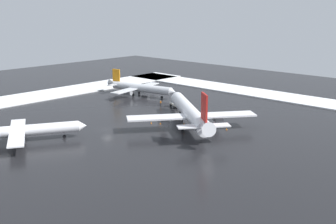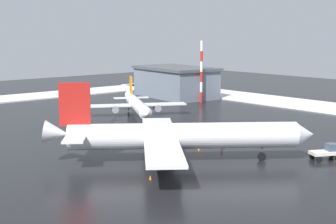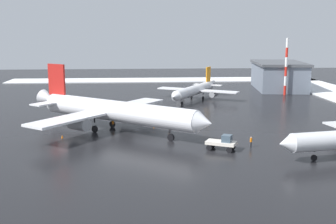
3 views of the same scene
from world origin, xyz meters
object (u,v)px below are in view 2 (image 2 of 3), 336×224
Objects in this scene: ground_crew_mid_apron at (222,144)px; ground_crew_near_tug at (165,153)px; pushback_tug at (327,152)px; antenna_mast at (201,72)px; airplane_distant_tail at (137,105)px; traffic_cone_near_nose at (202,145)px; cargo_hangar at (176,82)px; airplane_parked_starboard at (177,136)px; traffic_cone_mid_line at (199,149)px; traffic_cone_wingtip_side at (150,177)px; ground_crew_beside_wing at (336,147)px.

ground_crew_mid_apron and ground_crew_near_tug have the same top height.
pushback_tug is 64.76m from antenna_mast.
antenna_mast reaches higher than ground_crew_near_tug.
airplane_distant_tail is at bearing 114.43° from pushback_tug.
cargo_hangar is at bearing -37.85° from traffic_cone_near_nose.
ground_crew_mid_apron is 10.86m from ground_crew_near_tug.
airplane_parked_starboard is at bearing 78.25° from ground_crew_near_tug.
ground_crew_near_tug is 0.06× the size of cargo_hangar.
pushback_tug is at bearing -156.39° from traffic_cone_near_nose.
traffic_cone_mid_line is at bearing 148.30° from cargo_hangar.
antenna_mast reaches higher than airplane_distant_tail.
pushback_tug is (-13.92, -17.77, -2.65)m from airplane_parked_starboard.
airplane_parked_starboard is at bearing 132.30° from antenna_mast.
airplane_parked_starboard is 40.87m from airplane_distant_tail.
airplane_parked_starboard is 2.04× the size of antenna_mast.
traffic_cone_wingtip_side is (-6.96, 8.38, -0.70)m from ground_crew_near_tug.
traffic_cone_mid_line is 17.91m from traffic_cone_wingtip_side.
traffic_cone_near_nose is at bearing 156.82° from ground_crew_beside_wing.
airplane_distant_tail is 46.07× the size of traffic_cone_wingtip_side.
airplane_distant_tail is 38.85m from ground_crew_near_tug.
antenna_mast is (7.53, -27.55, 5.54)m from airplane_distant_tail.
traffic_cone_wingtip_side is (-4.46, 8.61, -3.65)m from airplane_parked_starboard.
airplane_parked_starboard reaches higher than traffic_cone_near_nose.
airplane_distant_tail reaches higher than ground_crew_near_tug.
airplane_distant_tail is 14.82× the size of ground_crew_mid_apron.
pushback_tug is 2.98× the size of ground_crew_near_tug.
pushback_tug is (-49.59, 2.15, -1.45)m from airplane_distant_tail.
pushback_tug reaches higher than ground_crew_near_tug.
traffic_cone_near_nose is (-51.49, 40.01, -4.17)m from cargo_hangar.
pushback_tug is at bearing -109.71° from traffic_cone_wingtip_side.
ground_crew_near_tug is 73.31m from cargo_hangar.
antenna_mast is at bearing 95.51° from ground_crew_beside_wing.
airplane_parked_starboard is at bearing 115.35° from traffic_cone_near_nose.
antenna_mast is (55.66, -24.81, 7.30)m from ground_crew_beside_wing.
ground_crew_near_tug is (2.50, 0.23, -2.96)m from airplane_parked_starboard.
traffic_cone_mid_line is (3.13, -7.61, -3.65)m from airplane_parked_starboard.
ground_crew_beside_wing is (-48.13, -2.74, -1.76)m from airplane_distant_tail.
traffic_cone_mid_line is at bearing 167.64° from ground_crew_near_tug.
antenna_mast is at bearing -44.38° from traffic_cone_near_nose.
ground_crew_mid_apron is at bearing 138.91° from antenna_mast.
airplane_parked_starboard reaches higher than cargo_hangar.
antenna_mast reaches higher than traffic_cone_wingtip_side.
ground_crew_mid_apron is (14.72, 7.28, -0.31)m from pushback_tug.
traffic_cone_wingtip_side is (-40.13, 28.53, -2.45)m from airplane_distant_tail.
ground_crew_near_tug is at bearing 94.66° from traffic_cone_mid_line.
airplane_parked_starboard is at bearing -62.60° from traffic_cone_wingtip_side.
traffic_cone_mid_line is at bearing 163.53° from ground_crew_beside_wing.
ground_crew_mid_apron is 19.83m from traffic_cone_wingtip_side.
pushback_tug is 16.42m from ground_crew_mid_apron.
airplane_parked_starboard reaches higher than pushback_tug.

